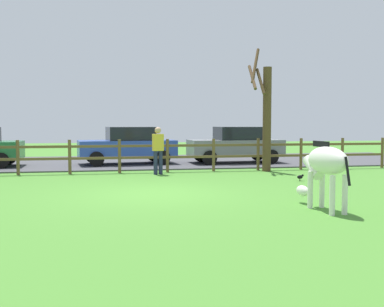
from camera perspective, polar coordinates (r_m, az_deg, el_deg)
name	(u,v)px	position (r m, az deg, el deg)	size (l,w,h in m)	color
ground_plane	(154,194)	(11.66, -4.79, -5.00)	(60.00, 60.00, 0.00)	#47842D
parking_asphalt	(133,162)	(20.87, -7.38, -1.03)	(28.00, 7.40, 0.05)	#47474C
paddock_fence	(120,154)	(16.51, -8.98, -0.05)	(20.71, 0.11, 1.20)	brown
bare_tree	(266,114)	(17.09, 9.12, 4.84)	(0.85, 1.22, 4.57)	#513A23
zebra	(325,165)	(9.70, 16.17, -1.42)	(0.60, 1.93, 1.41)	white
crow_on_grass	(300,177)	(14.54, 13.28, -2.83)	(0.21, 0.10, 0.20)	black
parked_car_blue	(128,145)	(19.55, -7.97, 1.04)	(4.17, 2.25, 1.56)	#2D4CAD
parked_car_grey	(236,144)	(20.07, 5.46, 1.13)	(4.05, 1.97, 1.56)	slate
visitor_left_of_tree	(158,148)	(15.88, -4.24, 0.65)	(0.39, 0.28, 1.64)	#232847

